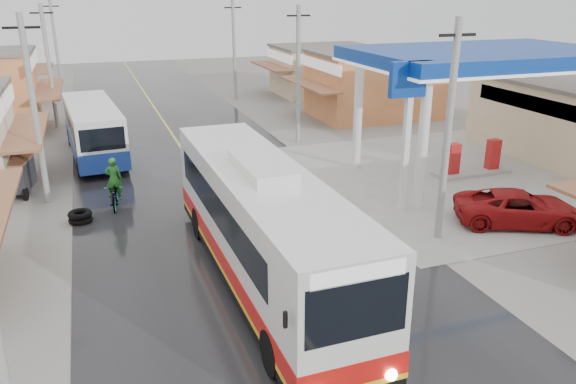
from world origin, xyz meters
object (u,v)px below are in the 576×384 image
(jeepney, at_px, (519,208))
(tricycle_near, at_px, (15,175))
(second_bus, at_px, (93,130))
(coach_bus, at_px, (262,225))
(cyclist, at_px, (115,191))
(tyre_stack, at_px, (80,217))

(jeepney, bearing_deg, tricycle_near, 85.34)
(second_bus, bearing_deg, coach_bus, -78.89)
(second_bus, distance_m, cyclist, 8.25)
(tricycle_near, relative_size, tyre_stack, 2.50)
(second_bus, xyz_separation_m, tricycle_near, (-3.59, -4.97, -0.66))
(tyre_stack, bearing_deg, coach_bus, -52.01)
(tricycle_near, xyz_separation_m, tyre_stack, (2.67, -4.43, -0.70))
(second_bus, relative_size, cyclist, 4.01)
(second_bus, relative_size, tricycle_near, 3.86)
(coach_bus, height_order, cyclist, coach_bus)
(coach_bus, height_order, jeepney, coach_bus)
(jeepney, height_order, tyre_stack, jeepney)
(tyre_stack, bearing_deg, cyclist, 39.60)
(tricycle_near, bearing_deg, second_bus, 64.77)
(cyclist, bearing_deg, coach_bus, -57.53)
(tricycle_near, height_order, tyre_stack, tricycle_near)
(coach_bus, bearing_deg, second_bus, 104.73)
(coach_bus, xyz_separation_m, tricycle_near, (-8.15, 11.44, -1.00))
(jeepney, height_order, tricycle_near, tricycle_near)
(jeepney, height_order, cyclist, cyclist)
(second_bus, height_order, tricycle_near, second_bus)
(coach_bus, height_order, second_bus, coach_bus)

